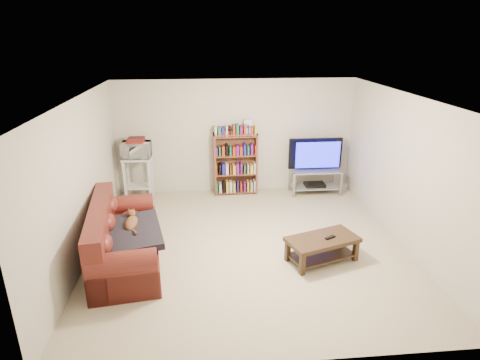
{
  "coord_description": "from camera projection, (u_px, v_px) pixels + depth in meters",
  "views": [
    {
      "loc": [
        -0.67,
        -5.74,
        3.28
      ],
      "look_at": [
        -0.1,
        0.4,
        1.0
      ],
      "focal_mm": 30.0,
      "sensor_mm": 36.0,
      "label": 1
    }
  ],
  "objects": [
    {
      "name": "floor",
      "position": [
        248.0,
        245.0,
        6.56
      ],
      "size": [
        5.0,
        5.0,
        0.0
      ],
      "primitive_type": "plane",
      "color": "beige",
      "rests_on": "ground"
    },
    {
      "name": "ceiling",
      "position": [
        250.0,
        98.0,
        5.73
      ],
      "size": [
        5.0,
        5.0,
        0.0
      ],
      "primitive_type": "plane",
      "rotation": [
        3.14,
        0.0,
        0.0
      ],
      "color": "white",
      "rests_on": "ground"
    },
    {
      "name": "wall_back",
      "position": [
        236.0,
        137.0,
        8.48
      ],
      "size": [
        5.0,
        0.0,
        5.0
      ],
      "primitive_type": "plane",
      "rotation": [
        1.57,
        0.0,
        0.0
      ],
      "color": "beige",
      "rests_on": "ground"
    },
    {
      "name": "wall_front",
      "position": [
        279.0,
        265.0,
        3.81
      ],
      "size": [
        5.0,
        0.0,
        5.0
      ],
      "primitive_type": "plane",
      "rotation": [
        -1.57,
        0.0,
        0.0
      ],
      "color": "beige",
      "rests_on": "ground"
    },
    {
      "name": "wall_left",
      "position": [
        81.0,
        182.0,
        5.93
      ],
      "size": [
        0.0,
        5.0,
        5.0
      ],
      "primitive_type": "plane",
      "rotation": [
        1.57,
        0.0,
        1.57
      ],
      "color": "beige",
      "rests_on": "ground"
    },
    {
      "name": "wall_right",
      "position": [
        405.0,
        172.0,
        6.36
      ],
      "size": [
        0.0,
        5.0,
        5.0
      ],
      "primitive_type": "plane",
      "rotation": [
        1.57,
        0.0,
        -1.57
      ],
      "color": "beige",
      "rests_on": "ground"
    },
    {
      "name": "sofa",
      "position": [
        120.0,
        242.0,
        6.0
      ],
      "size": [
        1.21,
        2.25,
        0.92
      ],
      "rotation": [
        0.0,
        0.0,
        0.14
      ],
      "color": "maroon",
      "rests_on": "floor"
    },
    {
      "name": "blanket",
      "position": [
        131.0,
        233.0,
        5.83
      ],
      "size": [
        1.04,
        1.23,
        0.19
      ],
      "primitive_type": "cube",
      "rotation": [
        0.05,
        -0.04,
        0.22
      ],
      "color": "black",
      "rests_on": "sofa"
    },
    {
      "name": "cat",
      "position": [
        131.0,
        223.0,
        5.99
      ],
      "size": [
        0.31,
        0.61,
        0.18
      ],
      "primitive_type": null,
      "rotation": [
        0.0,
        0.0,
        0.14
      ],
      "color": "brown",
      "rests_on": "sofa"
    },
    {
      "name": "coffee_table",
      "position": [
        322.0,
        245.0,
        6.04
      ],
      "size": [
        1.18,
        0.84,
        0.39
      ],
      "rotation": [
        0.0,
        0.0,
        0.32
      ],
      "color": "#352312",
      "rests_on": "floor"
    },
    {
      "name": "remote",
      "position": [
        330.0,
        237.0,
        5.99
      ],
      "size": [
        0.18,
        0.12,
        0.02
      ],
      "primitive_type": "cube",
      "rotation": [
        0.0,
        0.0,
        0.47
      ],
      "color": "black",
      "rests_on": "coffee_table"
    },
    {
      "name": "tv_stand",
      "position": [
        315.0,
        177.0,
        8.59
      ],
      "size": [
        1.07,
        0.48,
        0.53
      ],
      "rotation": [
        0.0,
        0.0,
        -0.0
      ],
      "color": "#999EA3",
      "rests_on": "floor"
    },
    {
      "name": "television",
      "position": [
        317.0,
        155.0,
        8.41
      ],
      "size": [
        1.15,
        0.15,
        0.66
      ],
      "primitive_type": "imported",
      "rotation": [
        0.0,
        0.0,
        3.14
      ],
      "color": "black",
      "rests_on": "tv_stand"
    },
    {
      "name": "dvd_player",
      "position": [
        315.0,
        185.0,
        8.65
      ],
      "size": [
        0.43,
        0.3,
        0.06
      ],
      "primitive_type": "cube",
      "rotation": [
        0.0,
        0.0,
        -0.0
      ],
      "color": "black",
      "rests_on": "tv_stand"
    },
    {
      "name": "bookshelf",
      "position": [
        235.0,
        163.0,
        8.47
      ],
      "size": [
        0.92,
        0.31,
        1.32
      ],
      "rotation": [
        0.0,
        0.0,
        0.02
      ],
      "color": "brown",
      "rests_on": "floor"
    },
    {
      "name": "shelf_clutter",
      "position": [
        240.0,
        128.0,
        8.23
      ],
      "size": [
        0.67,
        0.22,
        0.28
      ],
      "rotation": [
        0.0,
        0.0,
        0.02
      ],
      "color": "silver",
      "rests_on": "bookshelf"
    },
    {
      "name": "microwave_stand",
      "position": [
        138.0,
        173.0,
        8.16
      ],
      "size": [
        0.59,
        0.44,
        0.92
      ],
      "rotation": [
        0.0,
        0.0,
        -0.04
      ],
      "color": "silver",
      "rests_on": "floor"
    },
    {
      "name": "microwave",
      "position": [
        136.0,
        150.0,
        7.99
      ],
      "size": [
        0.58,
        0.4,
        0.31
      ],
      "primitive_type": "imported",
      "rotation": [
        0.0,
        0.0,
        -0.04
      ],
      "color": "silver",
      "rests_on": "microwave_stand"
    },
    {
      "name": "game_boxes",
      "position": [
        135.0,
        141.0,
        7.93
      ],
      "size": [
        0.34,
        0.3,
        0.05
      ],
      "primitive_type": "cube",
      "rotation": [
        0.0,
        0.0,
        -0.04
      ],
      "color": "maroon",
      "rests_on": "microwave"
    }
  ]
}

